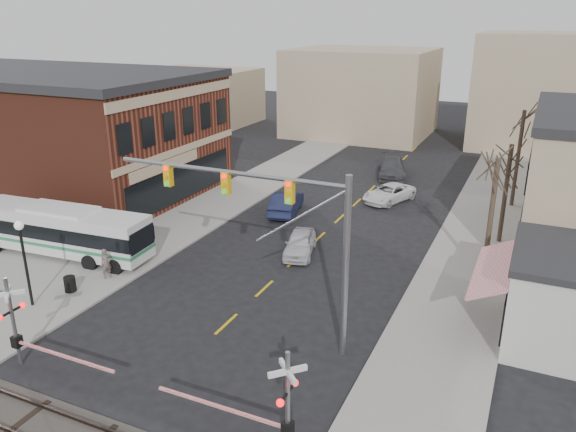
% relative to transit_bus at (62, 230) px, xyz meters
% --- Properties ---
extents(ground, '(160.00, 160.00, 0.00)m').
position_rel_transit_bus_xyz_m(ground, '(13.01, -4.91, -1.67)').
color(ground, black).
rests_on(ground, ground).
extents(sidewalk_west, '(5.00, 60.00, 0.12)m').
position_rel_transit_bus_xyz_m(sidewalk_west, '(3.51, 15.09, -1.61)').
color(sidewalk_west, gray).
rests_on(sidewalk_west, ground).
extents(sidewalk_east, '(5.00, 60.00, 0.12)m').
position_rel_transit_bus_xyz_m(sidewalk_east, '(22.51, 15.09, -1.61)').
color(sidewalk_east, gray).
rests_on(sidewalk_east, ground).
extents(brick_building, '(30.40, 15.40, 9.60)m').
position_rel_transit_bus_xyz_m(brick_building, '(-13.97, 11.09, 3.14)').
color(brick_building, maroon).
rests_on(brick_building, ground).
extents(tree_east_a, '(0.28, 0.28, 6.75)m').
position_rel_transit_bus_xyz_m(tree_east_a, '(23.51, 7.09, 1.83)').
color(tree_east_a, '#382B21').
rests_on(tree_east_a, sidewalk_east).
extents(tree_east_b, '(0.28, 0.28, 6.30)m').
position_rel_transit_bus_xyz_m(tree_east_b, '(23.81, 13.09, 1.60)').
color(tree_east_b, '#382B21').
rests_on(tree_east_b, sidewalk_east).
extents(tree_east_c, '(0.28, 0.28, 7.20)m').
position_rel_transit_bus_xyz_m(tree_east_c, '(24.01, 21.09, 2.05)').
color(tree_east_c, '#382B21').
rests_on(tree_east_c, sidewalk_east).
extents(transit_bus, '(11.51, 3.30, 2.93)m').
position_rel_transit_bus_xyz_m(transit_bus, '(0.00, 0.00, 0.00)').
color(transit_bus, silver).
rests_on(transit_bus, ground).
extents(traffic_signal_mast, '(11.06, 0.30, 8.00)m').
position_rel_transit_bus_xyz_m(traffic_signal_mast, '(15.83, -2.93, 4.13)').
color(traffic_signal_mast, gray).
rests_on(traffic_signal_mast, ground).
extents(rr_crossing_west, '(5.60, 1.36, 4.00)m').
position_rel_transit_bus_xyz_m(rr_crossing_west, '(7.23, -9.26, 0.30)').
color(rr_crossing_west, gray).
rests_on(rr_crossing_west, ground).
extents(rr_crossing_east, '(5.60, 1.36, 4.00)m').
position_rel_transit_bus_xyz_m(rr_crossing_east, '(18.71, -9.33, 0.30)').
color(rr_crossing_east, gray).
rests_on(rr_crossing_east, ground).
extents(street_lamp, '(0.44, 0.44, 4.47)m').
position_rel_transit_bus_xyz_m(street_lamp, '(3.34, -5.49, 1.63)').
color(street_lamp, black).
rests_on(street_lamp, sidewalk_west).
extents(trash_bin, '(0.60, 0.60, 0.82)m').
position_rel_transit_bus_xyz_m(trash_bin, '(3.98, -3.57, -1.13)').
color(trash_bin, black).
rests_on(trash_bin, sidewalk_west).
extents(car_a, '(2.62, 4.39, 1.40)m').
position_rel_transit_bus_xyz_m(car_a, '(12.90, 6.14, -0.97)').
color(car_a, silver).
rests_on(car_a, ground).
extents(car_b, '(2.77, 5.19, 1.63)m').
position_rel_transit_bus_xyz_m(car_b, '(9.05, 12.56, -0.85)').
color(car_b, '#161A38').
rests_on(car_b, ground).
extents(car_c, '(3.78, 5.27, 1.33)m').
position_rel_transit_bus_xyz_m(car_c, '(15.16, 18.41, -1.00)').
color(car_c, white).
rests_on(car_c, ground).
extents(car_d, '(3.65, 6.05, 1.64)m').
position_rel_transit_bus_xyz_m(car_d, '(13.56, 25.55, -0.85)').
color(car_d, '#3E3F43').
rests_on(car_d, ground).
extents(pedestrian_near, '(0.61, 0.73, 1.70)m').
position_rel_transit_bus_xyz_m(pedestrian_near, '(4.64, -1.51, -0.70)').
color(pedestrian_near, '#60524D').
rests_on(pedestrian_near, sidewalk_west).
extents(pedestrian_far, '(0.91, 0.85, 1.49)m').
position_rel_transit_bus_xyz_m(pedestrian_far, '(1.83, 1.99, -0.80)').
color(pedestrian_far, '#332F53').
rests_on(pedestrian_far, sidewalk_west).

